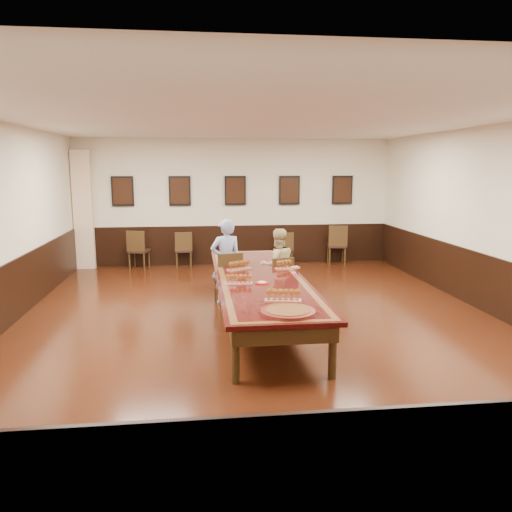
{
  "coord_description": "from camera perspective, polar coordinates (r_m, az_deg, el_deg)",
  "views": [
    {
      "loc": [
        -0.99,
        -7.8,
        2.5
      ],
      "look_at": [
        0.0,
        0.5,
        1.0
      ],
      "focal_mm": 35.0,
      "sensor_mm": 36.0,
      "label": 1
    }
  ],
  "objects": [
    {
      "name": "spare_chair_b",
      "position": [
        12.69,
        -8.31,
        0.79
      ],
      "size": [
        0.46,
        0.49,
        0.9
      ],
      "primitive_type": null,
      "rotation": [
        0.0,
        0.0,
        3.22
      ],
      "color": "black",
      "rests_on": "floor"
    },
    {
      "name": "carved_platter",
      "position": [
        6.07,
        3.66,
        -6.37
      ],
      "size": [
        0.78,
        0.78,
        0.05
      ],
      "color": "#4E130F",
      "rests_on": "conference_table"
    },
    {
      "name": "spare_chair_a",
      "position": [
        12.66,
        -13.23,
        0.74
      ],
      "size": [
        0.55,
        0.59,
        0.97
      ],
      "primitive_type": null,
      "rotation": [
        0.0,
        0.0,
        2.91
      ],
      "color": "black",
      "rests_on": "floor"
    },
    {
      "name": "flight_c",
      "position": [
        7.53,
        -2.0,
        -2.7
      ],
      "size": [
        0.43,
        0.16,
        0.16
      ],
      "color": "#B0664A",
      "rests_on": "conference_table"
    },
    {
      "name": "person_woman",
      "position": [
        9.25,
        2.49,
        -1.11
      ],
      "size": [
        0.78,
        0.66,
        1.38
      ],
      "primitive_type": "imported",
      "rotation": [
        0.0,
        0.0,
        3.34
      ],
      "color": "#CCBA7F",
      "rests_on": "floor"
    },
    {
      "name": "wall_front",
      "position": [
        3.1,
        12.31,
        -7.03
      ],
      "size": [
        8.0,
        0.02,
        3.2
      ],
      "primitive_type": "cube",
      "color": "beige",
      "rests_on": "floor"
    },
    {
      "name": "curtain",
      "position": [
        12.96,
        -19.16,
        4.97
      ],
      "size": [
        0.45,
        0.18,
        2.9
      ],
      "primitive_type": "cube",
      "color": "beige",
      "rests_on": "floor"
    },
    {
      "name": "flight_d",
      "position": [
        6.56,
        3.11,
        -4.56
      ],
      "size": [
        0.5,
        0.23,
        0.18
      ],
      "color": "#B0664A",
      "rests_on": "conference_table"
    },
    {
      "name": "person_man",
      "position": [
        9.19,
        -3.45,
        -0.61
      ],
      "size": [
        0.64,
        0.48,
        1.57
      ],
      "primitive_type": "imported",
      "rotation": [
        0.0,
        0.0,
        3.34
      ],
      "color": "#4868B5",
      "rests_on": "floor"
    },
    {
      "name": "floor",
      "position": [
        8.25,
        0.42,
        -7.53
      ],
      "size": [
        8.0,
        10.0,
        0.02
      ],
      "primitive_type": "cube",
      "color": "black",
      "rests_on": "ground"
    },
    {
      "name": "pink_phone",
      "position": [
        8.33,
        4.36,
        -1.95
      ],
      "size": [
        0.08,
        0.14,
        0.01
      ],
      "primitive_type": "cube",
      "rotation": [
        0.0,
        0.0,
        -0.1
      ],
      "color": "#CF457F",
      "rests_on": "conference_table"
    },
    {
      "name": "flight_b",
      "position": [
        8.66,
        3.47,
        -1.0
      ],
      "size": [
        0.45,
        0.24,
        0.16
      ],
      "color": "#B0664A",
      "rests_on": "conference_table"
    },
    {
      "name": "wall_back",
      "position": [
        12.88,
        -2.4,
        6.17
      ],
      "size": [
        8.0,
        0.02,
        3.2
      ],
      "primitive_type": "cube",
      "color": "beige",
      "rests_on": "floor"
    },
    {
      "name": "red_plate_grp",
      "position": [
        7.58,
        0.69,
        -3.08
      ],
      "size": [
        0.21,
        0.21,
        0.03
      ],
      "color": "red",
      "rests_on": "conference_table"
    },
    {
      "name": "ceiling",
      "position": [
        7.89,
        0.45,
        15.33
      ],
      "size": [
        8.0,
        10.0,
        0.02
      ],
      "primitive_type": "cube",
      "color": "white",
      "rests_on": "floor"
    },
    {
      "name": "conference_table",
      "position": [
        8.09,
        0.42,
        -3.34
      ],
      "size": [
        1.4,
        5.0,
        0.76
      ],
      "color": "black",
      "rests_on": "floor"
    },
    {
      "name": "chair_woman",
      "position": [
        9.21,
        2.68,
        -2.74
      ],
      "size": [
        0.5,
        0.53,
        0.89
      ],
      "primitive_type": null,
      "rotation": [
        0.0,
        0.0,
        3.34
      ],
      "color": "black",
      "rests_on": "floor"
    },
    {
      "name": "wainscoting",
      "position": [
        8.11,
        0.42,
        -4.1
      ],
      "size": [
        8.0,
        10.0,
        1.0
      ],
      "color": "black",
      "rests_on": "floor"
    },
    {
      "name": "flight_a",
      "position": [
        8.56,
        -1.92,
        -1.1
      ],
      "size": [
        0.45,
        0.34,
        0.17
      ],
      "color": "#B0664A",
      "rests_on": "conference_table"
    },
    {
      "name": "chair_man",
      "position": [
        9.15,
        -3.26,
        -2.53
      ],
      "size": [
        0.55,
        0.58,
        0.98
      ],
      "primitive_type": null,
      "rotation": [
        0.0,
        0.0,
        3.34
      ],
      "color": "black",
      "rests_on": "floor"
    },
    {
      "name": "spare_chair_c",
      "position": [
        12.67,
        3.14,
        0.8
      ],
      "size": [
        0.47,
        0.5,
        0.88
      ],
      "primitive_type": null,
      "rotation": [
        0.0,
        0.0,
        3.29
      ],
      "color": "black",
      "rests_on": "floor"
    },
    {
      "name": "spare_chair_d",
      "position": [
        13.12,
        9.21,
        1.33
      ],
      "size": [
        0.55,
        0.59,
        1.02
      ],
      "primitive_type": null,
      "rotation": [
        0.0,
        0.0,
        2.99
      ],
      "color": "black",
      "rests_on": "floor"
    },
    {
      "name": "wall_right",
      "position": [
        9.31,
        25.78,
        3.62
      ],
      "size": [
        0.02,
        10.0,
        3.2
      ],
      "primitive_type": "cube",
      "color": "beige",
      "rests_on": "floor"
    },
    {
      "name": "posters",
      "position": [
        12.79,
        -2.38,
        7.49
      ],
      "size": [
        6.14,
        0.04,
        0.74
      ],
      "color": "black",
      "rests_on": "wall_back"
    }
  ]
}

